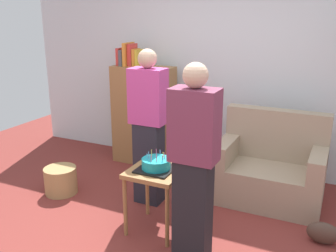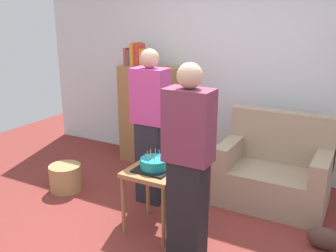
% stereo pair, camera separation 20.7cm
% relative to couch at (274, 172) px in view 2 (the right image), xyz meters
% --- Properties ---
extents(ground_plane, '(8.00, 8.00, 0.00)m').
position_rel_couch_xyz_m(ground_plane, '(-0.65, -1.31, -0.34)').
color(ground_plane, maroon).
extents(wall_back, '(6.00, 0.10, 2.70)m').
position_rel_couch_xyz_m(wall_back, '(-0.65, 0.74, 1.01)').
color(wall_back, silver).
rests_on(wall_back, ground_plane).
extents(couch, '(1.10, 0.70, 0.96)m').
position_rel_couch_xyz_m(couch, '(0.00, 0.00, 0.00)').
color(couch, gray).
rests_on(couch, ground_plane).
extents(bookshelf, '(0.80, 0.36, 1.59)m').
position_rel_couch_xyz_m(bookshelf, '(-1.76, 0.38, 0.34)').
color(bookshelf, olive).
rests_on(bookshelf, ground_plane).
extents(side_table, '(0.48, 0.48, 0.61)m').
position_rel_couch_xyz_m(side_table, '(-0.83, -1.07, 0.17)').
color(side_table, olive).
rests_on(side_table, ground_plane).
extents(birthday_cake, '(0.32, 0.32, 0.17)m').
position_rel_couch_xyz_m(birthday_cake, '(-0.83, -1.07, 0.32)').
color(birthday_cake, black).
rests_on(birthday_cake, side_table).
extents(person_blowing_candles, '(0.36, 0.22, 1.63)m').
position_rel_couch_xyz_m(person_blowing_candles, '(-1.16, -0.60, 0.49)').
color(person_blowing_candles, '#23232D').
rests_on(person_blowing_candles, ground_plane).
extents(person_holding_cake, '(0.36, 0.22, 1.63)m').
position_rel_couch_xyz_m(person_holding_cake, '(-0.36, -1.35, 0.49)').
color(person_holding_cake, black).
rests_on(person_holding_cake, ground_plane).
extents(wicker_basket, '(0.36, 0.36, 0.30)m').
position_rel_couch_xyz_m(wicker_basket, '(-2.15, -0.86, -0.19)').
color(wicker_basket, '#A88451').
rests_on(wicker_basket, ground_plane).
extents(handbag, '(0.28, 0.14, 0.20)m').
position_rel_couch_xyz_m(handbag, '(0.60, -0.64, -0.24)').
color(handbag, '#473328').
rests_on(handbag, ground_plane).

